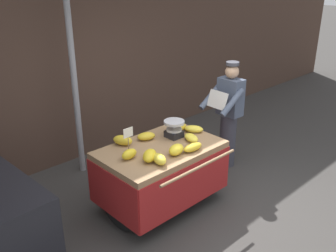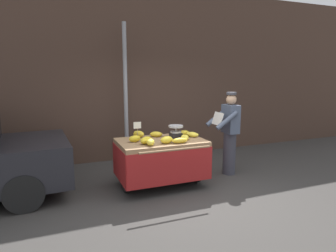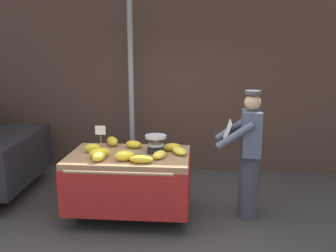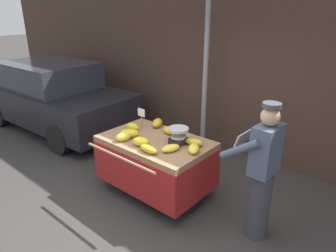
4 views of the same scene
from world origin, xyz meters
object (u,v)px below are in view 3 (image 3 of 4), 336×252
at_px(banana_bunch_8, 99,156).
at_px(banana_bunch_9, 125,156).
at_px(banana_bunch_5, 172,147).
at_px(banana_bunch_2, 100,153).
at_px(banana_bunch_6, 134,144).
at_px(banana_bunch_4, 93,148).
at_px(price_sign, 100,133).
at_px(banana_bunch_3, 159,155).
at_px(banana_bunch_7, 112,141).
at_px(banana_bunch_0, 179,151).
at_px(banana_bunch_1, 141,159).
at_px(vendor_person, 249,155).
at_px(banana_cart, 129,172).
at_px(street_pole, 131,86).
at_px(weighing_scale, 156,144).

bearing_deg(banana_bunch_8, banana_bunch_9, 7.12).
xyz_separation_m(banana_bunch_5, banana_bunch_9, (-0.54, -0.47, 0.01)).
height_order(banana_bunch_2, banana_bunch_6, banana_bunch_2).
bearing_deg(banana_bunch_4, price_sign, 53.96).
bearing_deg(banana_bunch_4, banana_bunch_3, -10.70).
bearing_deg(banana_bunch_2, banana_bunch_7, 87.10).
bearing_deg(banana_bunch_0, banana_bunch_1, -138.41).
height_order(banana_bunch_2, banana_bunch_9, banana_bunch_9).
bearing_deg(vendor_person, banana_cart, -175.52).
distance_m(street_pole, banana_bunch_1, 2.11).
bearing_deg(banana_bunch_9, banana_bunch_3, 18.07).
bearing_deg(banana_bunch_5, banana_bunch_0, -55.38).
bearing_deg(banana_bunch_8, weighing_scale, 33.05).
bearing_deg(banana_bunch_0, banana_bunch_2, -168.11).
bearing_deg(banana_bunch_0, price_sign, 174.36).
bearing_deg(banana_bunch_1, banana_bunch_5, 59.19).
height_order(weighing_scale, banana_bunch_0, weighing_scale).
distance_m(banana_cart, banana_bunch_9, 0.42).
distance_m(price_sign, banana_bunch_2, 0.37).
xyz_separation_m(banana_bunch_2, banana_bunch_3, (0.75, 0.03, -0.02)).
bearing_deg(banana_bunch_3, banana_bunch_9, -161.93).
height_order(weighing_scale, banana_bunch_3, weighing_scale).
distance_m(banana_cart, banana_bunch_0, 0.72).
xyz_separation_m(banana_bunch_7, banana_bunch_9, (0.31, -0.67, 0.00)).
bearing_deg(banana_bunch_9, banana_bunch_6, 88.98).
distance_m(banana_bunch_3, vendor_person, 1.17).
relative_size(banana_bunch_3, banana_bunch_4, 1.19).
bearing_deg(street_pole, banana_bunch_9, -82.45).
bearing_deg(banana_cart, banana_bunch_5, 19.17).
bearing_deg(banana_bunch_2, banana_bunch_0, 11.89).
bearing_deg(price_sign, banana_bunch_0, -5.64).
distance_m(banana_bunch_2, banana_bunch_9, 0.35).
relative_size(banana_bunch_6, banana_bunch_7, 0.92).
distance_m(weighing_scale, banana_bunch_9, 0.52).
relative_size(banana_bunch_9, vendor_person, 0.14).
relative_size(street_pole, banana_cart, 2.01).
bearing_deg(banana_bunch_0, banana_bunch_9, -154.35).
bearing_deg(banana_bunch_5, banana_bunch_4, -170.74).
relative_size(banana_bunch_5, vendor_person, 0.15).
bearing_deg(banana_cart, vendor_person, 4.48).
xyz_separation_m(banana_bunch_1, banana_bunch_6, (-0.21, 0.65, 0.00)).
bearing_deg(banana_bunch_7, banana_bunch_4, -116.29).
xyz_separation_m(banana_bunch_1, banana_bunch_4, (-0.71, 0.38, 0.01)).
relative_size(banana_cart, banana_bunch_3, 6.09).
relative_size(banana_cart, banana_bunch_1, 5.46).
height_order(banana_cart, banana_bunch_1, banana_bunch_1).
bearing_deg(weighing_scale, banana_bunch_5, 23.62).
bearing_deg(banana_bunch_4, banana_bunch_2, -53.15).
distance_m(banana_bunch_3, banana_bunch_8, 0.75).
xyz_separation_m(weighing_scale, banana_bunch_6, (-0.33, 0.19, -0.07)).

